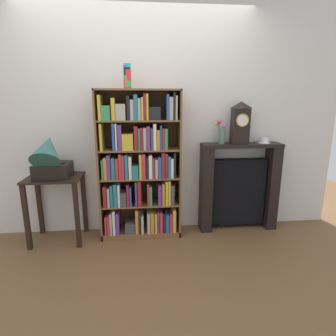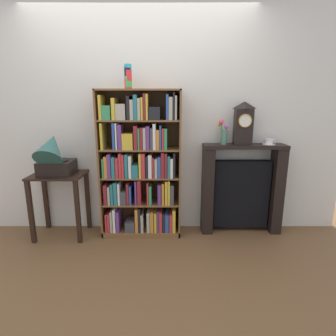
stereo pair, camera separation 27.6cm
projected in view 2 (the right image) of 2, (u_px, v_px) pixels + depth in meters
name	position (u px, v px, depth m)	size (l,w,h in m)	color
ground_plane	(141.00, 236.00, 3.12)	(7.45, 6.40, 0.02)	brown
wall_back	(152.00, 120.00, 3.09)	(4.45, 0.08, 2.60)	silver
bookshelf	(140.00, 169.00, 3.01)	(0.89, 0.32, 1.63)	brown
cup_stack	(127.00, 77.00, 2.77)	(0.08, 0.08, 0.25)	red
side_table_left	(59.00, 191.00, 3.02)	(0.57, 0.43, 0.73)	black
gramophone	(53.00, 155.00, 2.86)	(0.35, 0.47, 0.53)	black
fireplace_mantel	(241.00, 189.00, 3.14)	(0.92, 0.23, 1.04)	black
mantel_clock	(243.00, 123.00, 2.94)	(0.19, 0.13, 0.47)	black
flower_vase	(223.00, 132.00, 2.97)	(0.11, 0.14, 0.28)	#4C7A60
teacup_with_saucer	(268.00, 142.00, 2.99)	(0.14, 0.14, 0.07)	white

